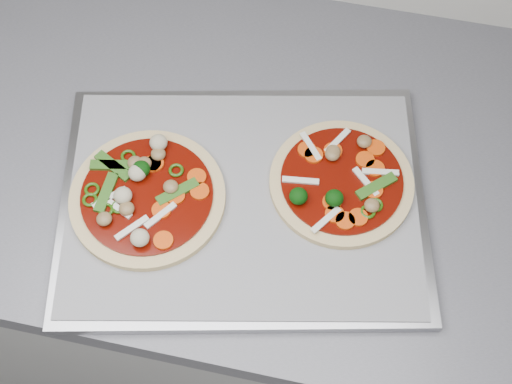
# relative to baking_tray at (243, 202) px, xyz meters

# --- Properties ---
(baking_tray) EXTENTS (0.54, 0.45, 0.02)m
(baking_tray) POSITION_rel_baking_tray_xyz_m (0.00, 0.00, 0.00)
(baking_tray) COLOR #95959A
(baking_tray) RESTS_ON countertop
(parchment) EXTENTS (0.51, 0.42, 0.00)m
(parchment) POSITION_rel_baking_tray_xyz_m (0.00, 0.00, 0.01)
(parchment) COLOR gray
(parchment) RESTS_ON baking_tray
(pizza_left) EXTENTS (0.28, 0.28, 0.03)m
(pizza_left) POSITION_rel_baking_tray_xyz_m (-0.12, -0.03, 0.02)
(pizza_left) COLOR tan
(pizza_left) RESTS_ON parchment
(pizza_right) EXTENTS (0.26, 0.26, 0.03)m
(pizza_right) POSITION_rel_baking_tray_xyz_m (0.12, 0.05, 0.02)
(pizza_right) COLOR tan
(pizza_right) RESTS_ON parchment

